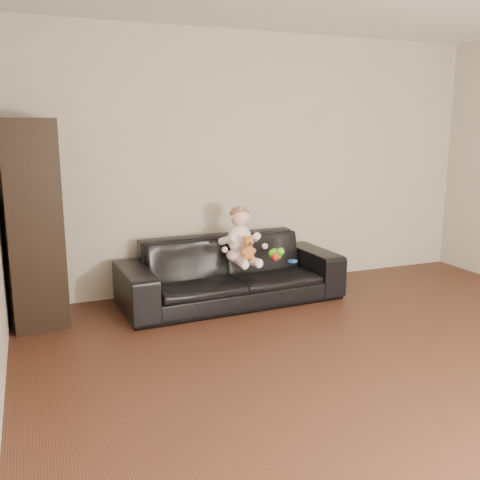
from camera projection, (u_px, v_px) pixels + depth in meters
name	position (u px, v px, depth m)	size (l,w,h in m)	color
floor	(434.00, 399.00, 3.34)	(5.50, 5.50, 0.00)	#472619
wall_back	(259.00, 162.00, 5.57)	(5.00, 5.00, 0.00)	#B6AC99
sofa	(231.00, 271.00, 5.14)	(2.11, 0.83, 0.62)	black
cabinet	(31.00, 224.00, 4.48)	(0.43, 0.60, 1.73)	black
shelf_item	(30.00, 177.00, 4.41)	(0.18, 0.25, 0.28)	silver
baby	(241.00, 239.00, 4.98)	(0.37, 0.45, 0.53)	#FDD6D8
teddy_bear	(248.00, 248.00, 4.85)	(0.13, 0.13, 0.23)	#B46F33
toy_green	(275.00, 254.00, 5.15)	(0.13, 0.16, 0.11)	#5CDD1A
toy_rattle	(275.00, 257.00, 5.10)	(0.07, 0.07, 0.07)	red
toy_blue_disc	(293.00, 261.00, 5.08)	(0.10, 0.10, 0.01)	blue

